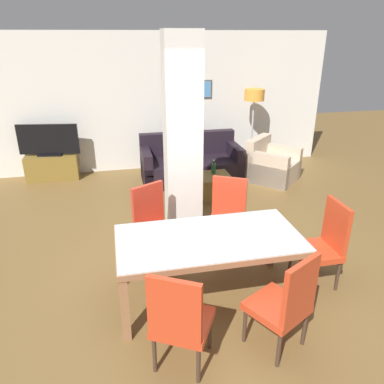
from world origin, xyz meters
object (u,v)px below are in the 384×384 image
(dining_chair_far_left, at_px, (154,223))
(floor_lamp, at_px, (254,102))
(dining_chair_head_right, at_px, (324,242))
(bottle, at_px, (214,168))
(dining_chair_near_right, at_px, (286,302))
(dining_table, at_px, (209,249))
(dining_chair_near_left, at_px, (180,319))
(armchair, at_px, (271,166))
(tv_stand, at_px, (52,167))
(sofa, at_px, (191,165))
(coffee_table, at_px, (209,186))
(dining_chair_far_right, at_px, (227,215))
(tv_screen, at_px, (48,140))

(dining_chair_far_left, distance_m, floor_lamp, 3.96)
(dining_chair_head_right, xyz_separation_m, bottle, (-0.53, 2.69, -0.02))
(dining_chair_near_right, xyz_separation_m, floor_lamp, (1.45, 4.73, 0.87))
(dining_table, distance_m, floor_lamp, 4.41)
(dining_chair_near_right, relative_size, floor_lamp, 0.60)
(dining_chair_near_left, xyz_separation_m, bottle, (1.25, 3.54, -0.02))
(dining_chair_near_right, relative_size, bottle, 4.09)
(dining_chair_head_right, distance_m, floor_lamp, 4.03)
(armchair, bearing_deg, dining_table, 13.19)
(dining_chair_far_left, xyz_separation_m, dining_chair_near_left, (0.00, -1.70, 0.00))
(armchair, xyz_separation_m, bottle, (-1.28, -0.47, 0.21))
(dining_chair_far_left, relative_size, tv_stand, 1.01)
(dining_chair_near_right, height_order, tv_stand, dining_chair_near_right)
(sofa, bearing_deg, floor_lamp, -164.87)
(armchair, xyz_separation_m, coffee_table, (-1.39, -0.58, -0.08))
(bottle, bearing_deg, dining_chair_head_right, -78.78)
(dining_chair_head_right, xyz_separation_m, coffee_table, (-0.64, 2.58, -0.31))
(coffee_table, bearing_deg, bottle, 44.37)
(dining_chair_head_right, relative_size, dining_chair_far_right, 1.00)
(floor_lamp, bearing_deg, bottle, -133.46)
(dining_table, xyz_separation_m, bottle, (0.78, 2.69, -0.11))
(dining_chair_far_right, height_order, coffee_table, dining_chair_far_right)
(tv_screen, bearing_deg, floor_lamp, -174.67)
(sofa, distance_m, floor_lamp, 1.79)
(dining_chair_near_left, distance_m, sofa, 4.49)
(dining_chair_near_right, bearing_deg, dining_chair_far_left, 89.84)
(armchair, height_order, tv_screen, tv_screen)
(dining_chair_near_right, distance_m, floor_lamp, 5.02)
(dining_chair_head_right, distance_m, tv_screen, 5.34)
(dining_chair_head_right, relative_size, floor_lamp, 0.60)
(sofa, bearing_deg, dining_chair_near_left, 76.88)
(dining_chair_head_right, height_order, sofa, dining_chair_head_right)
(coffee_table, xyz_separation_m, floor_lamp, (1.24, 1.30, 1.19))
(dining_chair_far_left, bearing_deg, tv_screen, -92.49)
(dining_chair_near_right, xyz_separation_m, dining_chair_far_right, (-0.00, 1.71, 0.00))
(floor_lamp, bearing_deg, dining_chair_head_right, -98.78)
(coffee_table, bearing_deg, sofa, 97.44)
(dining_chair_near_right, xyz_separation_m, bottle, (0.32, 3.53, -0.02))
(bottle, bearing_deg, dining_chair_far_left, -124.17)
(dining_chair_far_left, xyz_separation_m, armchair, (2.53, 2.31, -0.24))
(floor_lamp, bearing_deg, tv_stand, 176.72)
(dining_chair_far_left, bearing_deg, dining_chair_head_right, 125.80)
(dining_chair_head_right, bearing_deg, dining_chair_far_left, 64.53)
(dining_chair_near_right, distance_m, armchair, 4.32)
(tv_stand, bearing_deg, tv_screen, 116.57)
(dining_chair_far_left, distance_m, coffee_table, 2.10)
(coffee_table, xyz_separation_m, tv_stand, (-2.75, 1.53, 0.03))
(dining_chair_near_right, bearing_deg, dining_chair_far_right, 60.99)
(armchair, distance_m, bottle, 1.38)
(dining_chair_near_right, bearing_deg, armchair, 39.16)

